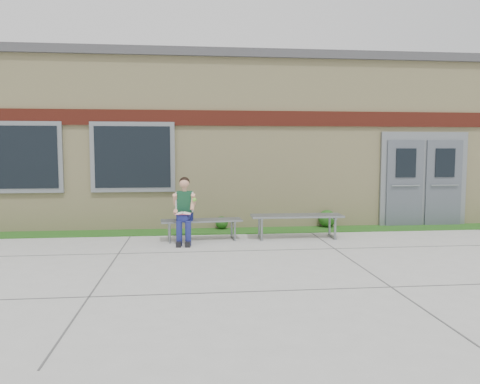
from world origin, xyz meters
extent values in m
plane|color=#9E9E99|center=(0.00, 0.00, 0.00)|extent=(80.00, 80.00, 0.00)
cube|color=#164A13|center=(0.00, 2.60, 0.01)|extent=(16.00, 0.80, 0.02)
cube|color=beige|center=(0.00, 6.00, 2.00)|extent=(16.00, 6.00, 4.00)
cube|color=#3F3F42|center=(0.00, 6.00, 4.10)|extent=(16.20, 6.20, 0.20)
cube|color=maroon|center=(0.00, 2.97, 2.60)|extent=(16.00, 0.06, 0.35)
cube|color=slate|center=(-5.50, 2.96, 1.70)|extent=(1.90, 0.08, 1.60)
cube|color=black|center=(-5.50, 2.92, 1.70)|extent=(1.70, 0.04, 1.40)
cube|color=slate|center=(-3.00, 2.96, 1.70)|extent=(1.90, 0.08, 1.60)
cube|color=black|center=(-3.00, 2.92, 1.70)|extent=(1.70, 0.04, 1.40)
cube|color=slate|center=(4.00, 2.96, 1.15)|extent=(2.20, 0.08, 2.30)
cube|color=#4F555F|center=(3.50, 2.91, 1.05)|extent=(0.92, 0.06, 2.10)
cube|color=#4F555F|center=(4.50, 2.91, 1.05)|extent=(0.92, 0.06, 2.10)
cube|color=slate|center=(-1.48, 1.62, 0.41)|extent=(1.69, 0.60, 0.03)
cube|color=slate|center=(-2.14, 1.62, 0.19)|extent=(0.08, 0.46, 0.38)
cube|color=slate|center=(-0.81, 1.62, 0.19)|extent=(0.08, 0.46, 0.38)
cube|color=slate|center=(0.52, 1.62, 0.48)|extent=(1.94, 0.59, 0.04)
cube|color=slate|center=(-0.24, 1.62, 0.22)|extent=(0.06, 0.54, 0.44)
cube|color=slate|center=(1.29, 1.62, 0.22)|extent=(0.06, 0.54, 0.44)
cube|color=navy|center=(-1.82, 1.57, 0.51)|extent=(0.35, 0.26, 0.15)
cube|color=#103A2A|center=(-1.82, 1.56, 0.81)|extent=(0.32, 0.22, 0.44)
sphere|color=tan|center=(-1.82, 1.55, 1.19)|extent=(0.22, 0.22, 0.20)
sphere|color=black|center=(-1.82, 1.57, 1.21)|extent=(0.23, 0.23, 0.21)
cylinder|color=navy|center=(-1.93, 1.33, 0.53)|extent=(0.18, 0.42, 0.14)
cylinder|color=navy|center=(-1.75, 1.32, 0.53)|extent=(0.18, 0.42, 0.14)
cylinder|color=navy|center=(-1.93, 1.10, 0.24)|extent=(0.12, 0.12, 0.48)
cylinder|color=navy|center=(-1.75, 1.09, 0.24)|extent=(0.12, 0.12, 0.48)
cube|color=black|center=(-1.93, 1.03, 0.05)|extent=(0.12, 0.26, 0.10)
cube|color=black|center=(-1.76, 1.02, 0.05)|extent=(0.12, 0.26, 0.10)
cylinder|color=tan|center=(-2.01, 1.51, 0.86)|extent=(0.10, 0.22, 0.26)
cylinder|color=tan|center=(-1.64, 1.48, 0.86)|extent=(0.10, 0.22, 0.26)
cube|color=white|center=(-1.85, 1.21, 0.62)|extent=(0.32, 0.24, 0.01)
cube|color=#E2547B|center=(-1.85, 1.21, 0.61)|extent=(0.32, 0.25, 0.01)
sphere|color=#71CD36|center=(-1.62, 1.35, 0.87)|extent=(0.08, 0.08, 0.08)
sphere|color=#164A13|center=(-0.98, 2.85, 0.17)|extent=(0.29, 0.29, 0.29)
sphere|color=#164A13|center=(1.56, 2.85, 0.23)|extent=(0.41, 0.41, 0.41)
camera|label=1|loc=(-1.71, -7.96, 1.86)|focal=35.00mm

